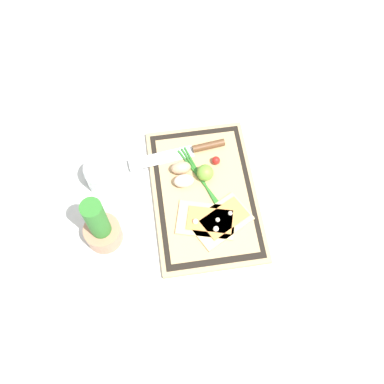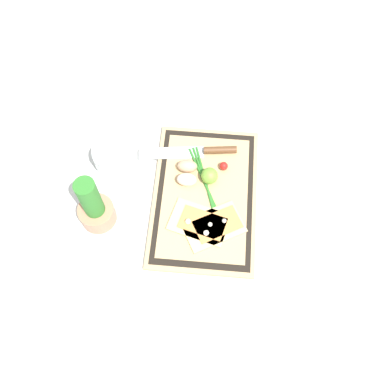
{
  "view_description": "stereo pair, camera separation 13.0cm",
  "coord_description": "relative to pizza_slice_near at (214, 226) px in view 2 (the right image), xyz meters",
  "views": [
    {
      "loc": [
        -0.56,
        0.12,
        1.2
      ],
      "look_at": [
        0.0,
        0.04,
        0.03
      ],
      "focal_mm": 42.0,
      "sensor_mm": 36.0,
      "label": 1
    },
    {
      "loc": [
        -0.56,
        -0.01,
        1.2
      ],
      "look_at": [
        0.0,
        0.04,
        0.03
      ],
      "focal_mm": 42.0,
      "sensor_mm": 36.0,
      "label": 2
    }
  ],
  "objects": [
    {
      "name": "ground_plane",
      "position": [
        0.1,
        0.03,
        -0.02
      ],
      "size": [
        6.0,
        6.0,
        0.0
      ],
      "primitive_type": "plane",
      "color": "silver"
    },
    {
      "name": "cutting_board",
      "position": [
        0.1,
        0.03,
        -0.01
      ],
      "size": [
        0.47,
        0.3,
        0.02
      ],
      "color": "tan",
      "rests_on": "ground_plane"
    },
    {
      "name": "pizza_slice_near",
      "position": [
        0.0,
        0.0,
        0.0
      ],
      "size": [
        0.17,
        0.19,
        0.02
      ],
      "color": "#DBBC7F",
      "rests_on": "cutting_board"
    },
    {
      "name": "pizza_slice_far",
      "position": [
        0.01,
        0.04,
        0.0
      ],
      "size": [
        0.14,
        0.18,
        0.02
      ],
      "color": "#DBBC7F",
      "rests_on": "cutting_board"
    },
    {
      "name": "knife",
      "position": [
        0.24,
        0.05,
        0.0
      ],
      "size": [
        0.07,
        0.3,
        0.02
      ],
      "color": "silver",
      "rests_on": "cutting_board"
    },
    {
      "name": "egg_brown",
      "position": [
        0.18,
        0.09,
        0.01
      ],
      "size": [
        0.04,
        0.06,
        0.04
      ],
      "primitive_type": "ellipsoid",
      "color": "tan",
      "rests_on": "cutting_board"
    },
    {
      "name": "egg_pink",
      "position": [
        0.13,
        0.09,
        0.01
      ],
      "size": [
        0.04,
        0.06,
        0.04
      ],
      "primitive_type": "ellipsoid",
      "color": "beige",
      "rests_on": "cutting_board"
    },
    {
      "name": "lime",
      "position": [
        0.15,
        0.02,
        0.02
      ],
      "size": [
        0.05,
        0.05,
        0.05
      ],
      "primitive_type": "sphere",
      "color": "#70A838",
      "rests_on": "cutting_board"
    },
    {
      "name": "cherry_tomato_red",
      "position": [
        0.19,
        -0.02,
        0.01
      ],
      "size": [
        0.03,
        0.03,
        0.03
      ],
      "primitive_type": "sphere",
      "color": "red",
      "rests_on": "cutting_board"
    },
    {
      "name": "scallion_bunch",
      "position": [
        0.11,
        0.03,
        -0.0
      ],
      "size": [
        0.29,
        0.14,
        0.01
      ],
      "color": "#2D7528",
      "rests_on": "cutting_board"
    },
    {
      "name": "herb_pot",
      "position": [
        0.01,
        0.33,
        0.05
      ],
      "size": [
        0.1,
        0.1,
        0.21
      ],
      "color": "#AD7A5B",
      "rests_on": "ground_plane"
    },
    {
      "name": "sauce_jar",
      "position": [
        0.18,
        0.33,
        0.02
      ],
      "size": [
        0.09,
        0.09,
        0.09
      ],
      "color": "silver",
      "rests_on": "ground_plane"
    }
  ]
}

